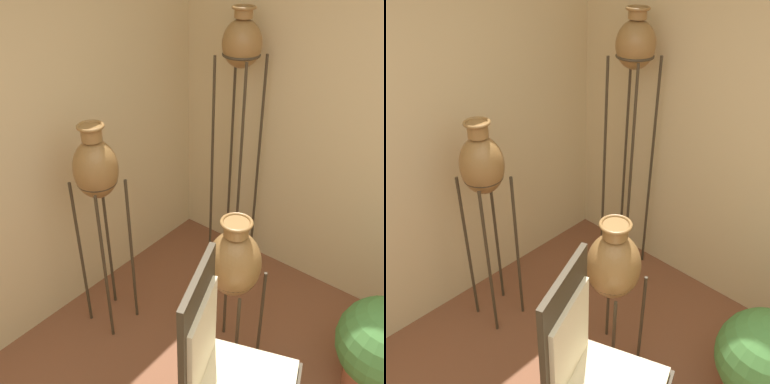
# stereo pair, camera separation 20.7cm
# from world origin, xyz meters

# --- Properties ---
(vase_stand_tall) EXTENTS (0.27, 0.27, 2.00)m
(vase_stand_tall) POSITION_xyz_m (1.86, 1.45, 1.69)
(vase_stand_tall) COLOR #382D1E
(vase_stand_tall) RESTS_ON ground_plane
(vase_stand_medium) EXTENTS (0.27, 0.27, 1.49)m
(vase_stand_medium) POSITION_xyz_m (0.79, 1.72, 1.19)
(vase_stand_medium) COLOR #382D1E
(vase_stand_medium) RESTS_ON ground_plane
(vase_stand_short) EXTENTS (0.31, 0.31, 1.08)m
(vase_stand_short) POSITION_xyz_m (1.04, 0.89, 0.78)
(vase_stand_short) COLOR #382D1E
(vase_stand_short) RESTS_ON ground_plane
(chair) EXTENTS (0.63, 0.65, 1.19)m
(chair) POSITION_xyz_m (0.54, 0.59, 0.65)
(chair) COLOR #382D1E
(chair) RESTS_ON ground_plane
(potted_plant) EXTENTS (0.54, 0.54, 0.66)m
(potted_plant) POSITION_xyz_m (1.40, 0.07, 0.35)
(potted_plant) COLOR #B26647
(potted_plant) RESTS_ON ground_plane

